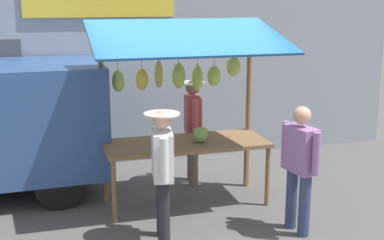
{
  "coord_description": "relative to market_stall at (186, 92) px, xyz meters",
  "views": [
    {
      "loc": [
        1.81,
        6.58,
        2.79
      ],
      "look_at": [
        0.0,
        0.3,
        1.25
      ],
      "focal_mm": 49.04,
      "sensor_mm": 36.0,
      "label": 1
    }
  ],
  "objects": [
    {
      "name": "shopper_in_striped_shirt",
      "position": [
        -1.03,
        1.31,
        -0.66
      ],
      "size": [
        0.29,
        0.67,
        1.56
      ],
      "rotation": [
        0.0,
        0.0,
        -1.41
      ],
      "color": "navy",
      "rests_on": "ground"
    },
    {
      "name": "market_stall",
      "position": [
        0.0,
        0.0,
        0.0
      ],
      "size": [
        2.5,
        1.46,
        2.5
      ],
      "color": "brown",
      "rests_on": "ground"
    },
    {
      "name": "street_backdrop",
      "position": [
        0.09,
        -2.13,
        0.14
      ],
      "size": [
        9.0,
        0.3,
        3.4
      ],
      "color": "#8C939E",
      "rests_on": "ground"
    },
    {
      "name": "ground_plane",
      "position": [
        0.02,
        0.06,
        -1.56
      ],
      "size": [
        40.0,
        40.0,
        0.0
      ],
      "primitive_type": "plane",
      "color": "#514F4C"
    },
    {
      "name": "shopper_in_grey_tee",
      "position": [
        0.58,
        1.09,
        -0.64
      ],
      "size": [
        0.4,
        0.67,
        1.56
      ],
      "rotation": [
        0.0,
        0.0,
        -1.72
      ],
      "color": "#232328",
      "rests_on": "ground"
    },
    {
      "name": "vendor_with_sunhat",
      "position": [
        -0.29,
        -0.69,
        -0.62
      ],
      "size": [
        0.41,
        0.68,
        1.59
      ],
      "rotation": [
        0.0,
        0.0,
        1.41
      ],
      "color": "#726656",
      "rests_on": "ground"
    }
  ]
}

